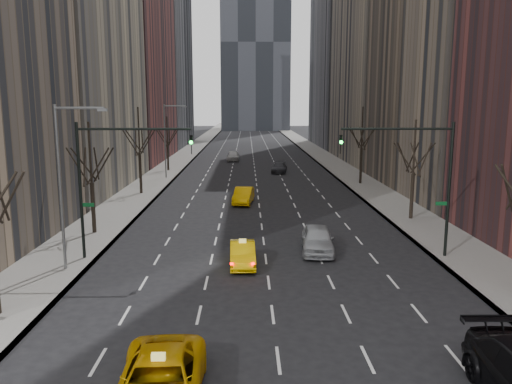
{
  "coord_description": "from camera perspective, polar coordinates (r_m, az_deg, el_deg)",
  "views": [
    {
      "loc": [
        -1.12,
        -16.71,
        9.14
      ],
      "look_at": [
        -0.52,
        15.29,
        3.5
      ],
      "focal_mm": 35.0,
      "sensor_mm": 36.0,
      "label": 1
    }
  ],
  "objects": [
    {
      "name": "silver_sedan_ahead",
      "position": [
        31.57,
        7.03,
        -5.36
      ],
      "size": [
        2.36,
        4.99,
        1.65
      ],
      "primitive_type": "imported",
      "rotation": [
        0.0,
        0.0,
        -0.09
      ],
      "color": "#989BA0",
      "rests_on": "ground"
    },
    {
      "name": "far_suv_grey",
      "position": [
        67.82,
        2.68,
        2.82
      ],
      "size": [
        2.54,
        4.97,
        1.38
      ],
      "primitive_type": "imported",
      "rotation": [
        0.0,
        0.0,
        -0.13
      ],
      "color": "#2C2C30",
      "rests_on": "ground"
    },
    {
      "name": "taxi_suv",
      "position": [
        16.41,
        -10.96,
        -20.78
      ],
      "size": [
        2.86,
        5.81,
        1.59
      ],
      "primitive_type": "imported",
      "rotation": [
        0.0,
        0.0,
        0.04
      ],
      "color": "#D69A04",
      "rests_on": "ground"
    },
    {
      "name": "sidewalk_left",
      "position": [
        87.89,
        -8.35,
        3.97
      ],
      "size": [
        4.5,
        320.0,
        0.15
      ],
      "primitive_type": "cube",
      "color": "slate",
      "rests_on": "ground"
    },
    {
      "name": "traffic_mast_right",
      "position": [
        30.69,
        18.43,
        2.65
      ],
      "size": [
        6.69,
        0.39,
        8.0
      ],
      "color": "black",
      "rests_on": "ground"
    },
    {
      "name": "streetlight_far",
      "position": [
        62.57,
        -10.06,
        6.61
      ],
      "size": [
        2.83,
        0.22,
        9.0
      ],
      "color": "slate",
      "rests_on": "ground"
    },
    {
      "name": "far_car_white",
      "position": [
        81.92,
        -2.63,
        4.16
      ],
      "size": [
        2.02,
        4.88,
        1.66
      ],
      "primitive_type": "imported",
      "rotation": [
        0.0,
        0.0,
        -0.01
      ],
      "color": "silver",
      "rests_on": "ground"
    },
    {
      "name": "traffic_mast_left",
      "position": [
        30.02,
        -16.5,
        2.59
      ],
      "size": [
        6.69,
        0.39,
        8.0
      ],
      "color": "black",
      "rests_on": "ground"
    },
    {
      "name": "sidewalk_right",
      "position": [
        88.2,
        7.68,
        4.0
      ],
      "size": [
        4.5,
        320.0,
        0.15
      ],
      "primitive_type": "cube",
      "color": "slate",
      "rests_on": "ground"
    },
    {
      "name": "bld_right_far",
      "position": [
        85.31,
        15.31,
        20.37
      ],
      "size": [
        14.0,
        28.0,
        50.0
      ],
      "primitive_type": "cube",
      "color": "#9E9279",
      "rests_on": "ground"
    },
    {
      "name": "tree_lw_b",
      "position": [
        36.78,
        -18.26,
        1.01
      ],
      "size": [
        3.36,
        3.5,
        7.82
      ],
      "color": "black",
      "rests_on": "ground"
    },
    {
      "name": "streetlight_near",
      "position": [
        28.64,
        -20.91,
        2.27
      ],
      "size": [
        2.83,
        0.22,
        9.0
      ],
      "color": "slate",
      "rests_on": "ground"
    },
    {
      "name": "tree_lw_d",
      "position": [
        69.79,
        -10.07,
        5.25
      ],
      "size": [
        3.36,
        3.5,
        7.36
      ],
      "color": "black",
      "rests_on": "ground"
    },
    {
      "name": "bld_right_deep",
      "position": [
        115.69,
        10.88,
        19.71
      ],
      "size": [
        14.0,
        30.0,
        58.0
      ],
      "primitive_type": "cube",
      "color": "slate",
      "rests_on": "ground"
    },
    {
      "name": "taxi_sedan",
      "position": [
        28.84,
        -1.54,
        -7.09
      ],
      "size": [
        1.53,
        4.1,
        1.34
      ],
      "primitive_type": "imported",
      "rotation": [
        0.0,
        0.0,
        0.03
      ],
      "color": "#F9C305",
      "rests_on": "ground"
    },
    {
      "name": "bld_left_far",
      "position": [
        86.15,
        -15.53,
        18.23
      ],
      "size": [
        14.0,
        28.0,
        44.0
      ],
      "primitive_type": "cube",
      "color": "brown",
      "rests_on": "ground"
    },
    {
      "name": "tree_rw_b",
      "position": [
        41.23,
        17.51,
        1.97
      ],
      "size": [
        3.36,
        3.5,
        7.82
      ],
      "color": "black",
      "rests_on": "ground"
    },
    {
      "name": "bld_left_deep",
      "position": [
        116.42,
        -11.86,
        20.11
      ],
      "size": [
        14.0,
        30.0,
        60.0
      ],
      "primitive_type": "cube",
      "color": "slate",
      "rests_on": "ground"
    },
    {
      "name": "tree_lw_c",
      "position": [
        52.12,
        -13.14,
        4.11
      ],
      "size": [
        3.36,
        3.5,
        8.74
      ],
      "color": "black",
      "rests_on": "ground"
    },
    {
      "name": "tree_rw_c",
      "position": [
        58.43,
        11.96,
        4.77
      ],
      "size": [
        3.36,
        3.5,
        8.74
      ],
      "color": "black",
      "rests_on": "ground"
    },
    {
      "name": "ground",
      "position": [
        19.08,
        2.56,
        -18.64
      ],
      "size": [
        400.0,
        400.0,
        0.0
      ],
      "primitive_type": "plane",
      "color": "black",
      "rests_on": "ground"
    },
    {
      "name": "far_taxi",
      "position": [
        46.5,
        -1.43,
        -0.4
      ],
      "size": [
        2.13,
        4.73,
        1.51
      ],
      "primitive_type": "imported",
      "rotation": [
        0.0,
        0.0,
        -0.12
      ],
      "color": "#FFB805",
      "rests_on": "ground"
    }
  ]
}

